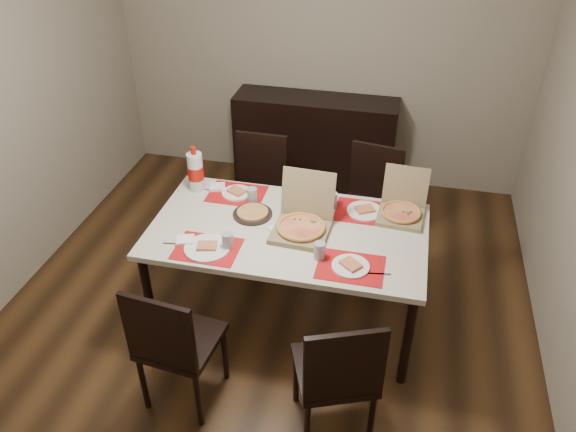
% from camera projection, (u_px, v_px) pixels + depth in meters
% --- Properties ---
extents(ground, '(3.80, 4.00, 0.02)m').
position_uv_depth(ground, '(269.00, 306.00, 4.16)').
color(ground, '#442A14').
rests_on(ground, ground).
extents(room_walls, '(3.84, 4.02, 2.62)m').
position_uv_depth(room_walls, '(281.00, 55.00, 3.52)').
color(room_walls, gray).
rests_on(room_walls, ground).
extents(sideboard, '(1.50, 0.40, 0.90)m').
position_uv_depth(sideboard, '(315.00, 143.00, 5.33)').
color(sideboard, black).
rests_on(sideboard, ground).
extents(dining_table, '(1.80, 1.00, 0.75)m').
position_uv_depth(dining_table, '(288.00, 237.00, 3.71)').
color(dining_table, beige).
rests_on(dining_table, ground).
extents(chair_near_left, '(0.46, 0.46, 0.93)m').
position_uv_depth(chair_near_left, '(174.00, 343.00, 3.17)').
color(chair_near_left, black).
rests_on(chair_near_left, ground).
extents(chair_near_right, '(0.54, 0.54, 0.93)m').
position_uv_depth(chair_near_right, '(338.00, 373.00, 2.99)').
color(chair_near_right, black).
rests_on(chair_near_right, ground).
extents(chair_far_left, '(0.43, 0.43, 0.93)m').
position_uv_depth(chair_far_left, '(259.00, 187.00, 4.56)').
color(chair_far_left, black).
rests_on(chair_far_left, ground).
extents(chair_far_right, '(0.49, 0.49, 0.93)m').
position_uv_depth(chair_far_right, '(370.00, 200.00, 4.40)').
color(chair_far_right, black).
rests_on(chair_far_right, ground).
extents(setting_near_left, '(0.49, 0.30, 0.11)m').
position_uv_depth(setting_near_left, '(210.00, 246.00, 3.49)').
color(setting_near_left, red).
rests_on(setting_near_left, dining_table).
extents(setting_near_right, '(0.47, 0.30, 0.11)m').
position_uv_depth(setting_near_right, '(341.00, 262.00, 3.35)').
color(setting_near_right, red).
rests_on(setting_near_right, dining_table).
extents(setting_far_left, '(0.48, 0.30, 0.11)m').
position_uv_depth(setting_far_left, '(239.00, 193.00, 3.99)').
color(setting_far_left, red).
rests_on(setting_far_left, dining_table).
extents(setting_far_right, '(0.49, 0.30, 0.11)m').
position_uv_depth(setting_far_right, '(356.00, 208.00, 3.83)').
color(setting_far_right, red).
rests_on(setting_far_right, dining_table).
extents(napkin_loose, '(0.16, 0.16, 0.02)m').
position_uv_depth(napkin_loose, '(280.00, 229.00, 3.65)').
color(napkin_loose, white).
rests_on(napkin_loose, dining_table).
extents(pizza_box_center, '(0.37, 0.41, 0.36)m').
position_uv_depth(pizza_box_center, '(302.00, 223.00, 3.62)').
color(pizza_box_center, olive).
rests_on(pizza_box_center, dining_table).
extents(pizza_box_right, '(0.32, 0.35, 0.30)m').
position_uv_depth(pizza_box_right, '(402.00, 209.00, 3.77)').
color(pizza_box_right, olive).
rests_on(pizza_box_right, dining_table).
extents(faina_plate, '(0.27, 0.27, 0.03)m').
position_uv_depth(faina_plate, '(253.00, 213.00, 3.79)').
color(faina_plate, black).
rests_on(faina_plate, dining_table).
extents(dip_bowl, '(0.14, 0.14, 0.03)m').
position_uv_depth(dip_bowl, '(300.00, 217.00, 3.75)').
color(dip_bowl, white).
rests_on(dip_bowl, dining_table).
extents(soda_bottle, '(0.11, 0.11, 0.34)m').
position_uv_depth(soda_bottle, '(196.00, 172.00, 4.00)').
color(soda_bottle, silver).
rests_on(soda_bottle, dining_table).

